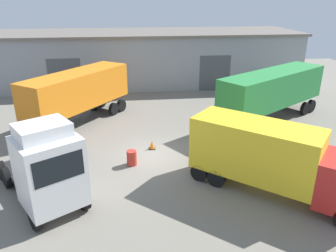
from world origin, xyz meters
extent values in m
plane|color=slate|center=(0.00, 0.00, 0.00)|extent=(60.00, 60.00, 0.00)
cube|color=#93999E|center=(0.00, 18.39, 2.67)|extent=(33.99, 8.78, 5.34)
cube|color=#70665B|center=(0.00, 18.39, 5.46)|extent=(34.49, 9.28, 0.25)
cube|color=#4C5156|center=(-7.48, 14.03, 1.80)|extent=(3.20, 0.08, 3.60)
cube|color=#4C5156|center=(7.48, 14.03, 1.80)|extent=(3.20, 0.08, 3.60)
cube|color=silver|center=(-4.72, -5.34, 2.12)|extent=(3.40, 3.37, 3.17)
cube|color=silver|center=(-4.83, -5.17, 3.98)|extent=(2.67, 2.55, 0.60)
cube|color=black|center=(-4.09, -6.32, 2.75)|extent=(1.81, 1.20, 1.14)
cube|color=#232326|center=(-6.41, -2.71, 0.65)|extent=(3.76, 4.32, 0.24)
cylinder|color=#B2B2B7|center=(-5.25, -2.68, 0.48)|extent=(1.07, 1.23, 0.56)
cylinder|color=black|center=(-3.47, -5.25, 0.53)|extent=(0.83, 1.05, 1.06)
cylinder|color=black|center=(-5.32, -6.44, 0.53)|extent=(0.83, 1.05, 1.06)
cylinder|color=black|center=(-5.77, -1.68, 0.53)|extent=(0.83, 1.05, 1.06)
cylinder|color=black|center=(-7.62, -2.87, 0.53)|extent=(0.83, 1.05, 1.06)
cylinder|color=black|center=(-6.26, -0.92, 0.53)|extent=(0.83, 1.05, 1.06)
cylinder|color=black|center=(-8.11, -2.11, 0.53)|extent=(0.83, 1.05, 1.06)
cube|color=#28843D|center=(9.69, 4.88, 2.62)|extent=(9.99, 7.79, 2.53)
cube|color=#232326|center=(9.69, 4.88, 1.23)|extent=(9.57, 7.16, 0.24)
cube|color=#232326|center=(7.66, 2.57, 0.56)|extent=(0.22, 0.22, 1.11)
cube|color=#232326|center=(6.78, 3.91, 0.56)|extent=(0.22, 0.22, 1.11)
cylinder|color=black|center=(13.10, 5.82, 0.53)|extent=(1.05, 0.84, 1.07)
cylinder|color=black|center=(11.88, 7.65, 0.53)|extent=(1.05, 0.84, 1.07)
cylinder|color=black|center=(13.93, 6.37, 0.53)|extent=(1.05, 0.84, 1.07)
cylinder|color=black|center=(12.71, 8.20, 0.53)|extent=(1.05, 0.84, 1.07)
cube|color=yellow|center=(4.94, -4.21, 2.10)|extent=(6.27, 5.85, 2.75)
cylinder|color=black|center=(4.48, -2.44, 0.48)|extent=(0.92, 0.85, 0.96)
cylinder|color=black|center=(3.11, -4.03, 0.48)|extent=(0.92, 0.85, 0.96)
cylinder|color=black|center=(3.72, -1.79, 0.48)|extent=(0.92, 0.85, 0.96)
cylinder|color=black|center=(2.35, -3.38, 0.48)|extent=(0.92, 0.85, 0.96)
cube|color=orange|center=(-5.09, 6.07, 2.65)|extent=(7.39, 8.78, 2.59)
cube|color=#232326|center=(-5.09, 6.07, 1.23)|extent=(6.79, 8.33, 0.24)
cube|color=#232326|center=(-5.83, 3.72, 0.56)|extent=(0.22, 0.22, 1.11)
cube|color=#232326|center=(-7.12, 4.67, 0.56)|extent=(0.22, 0.22, 1.11)
cylinder|color=black|center=(-2.58, 7.62, 0.50)|extent=(0.84, 0.99, 1.00)
cylinder|color=black|center=(-4.35, 8.92, 0.50)|extent=(0.84, 0.99, 1.00)
cylinder|color=black|center=(-1.99, 8.42, 0.50)|extent=(0.84, 0.99, 1.00)
cylinder|color=black|center=(-3.76, 9.73, 0.50)|extent=(0.84, 0.99, 1.00)
cylinder|color=#B22D23|center=(-1.21, -1.22, 0.44)|extent=(0.58, 0.58, 0.88)
cube|color=black|center=(0.11, 0.75, 0.02)|extent=(0.40, 0.40, 0.04)
cone|color=orange|center=(0.11, 0.75, 0.28)|extent=(0.36, 0.36, 0.55)
camera|label=1|loc=(-1.04, -18.31, 9.23)|focal=35.00mm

